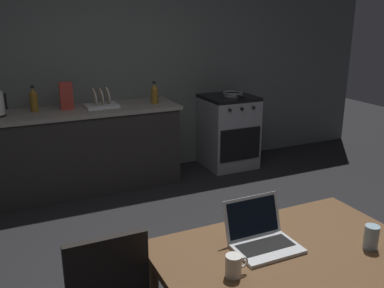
# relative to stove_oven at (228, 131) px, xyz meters

# --- Properties ---
(ground_plane) EXTENTS (12.00, 12.00, 0.00)m
(ground_plane) POSITION_rel_stove_oven_xyz_m (-1.30, -2.20, -0.44)
(ground_plane) COLOR black
(back_wall) EXTENTS (6.40, 0.10, 2.67)m
(back_wall) POSITION_rel_stove_oven_xyz_m (-1.00, 0.35, 0.89)
(back_wall) COLOR #5B605C
(back_wall) RESTS_ON ground_plane
(kitchen_counter) EXTENTS (2.16, 0.64, 0.89)m
(kitchen_counter) POSITION_rel_stove_oven_xyz_m (-1.83, 0.00, 0.00)
(kitchen_counter) COLOR #282623
(kitchen_counter) RESTS_ON ground_plane
(stove_oven) EXTENTS (0.60, 0.62, 0.89)m
(stove_oven) POSITION_rel_stove_oven_xyz_m (0.00, 0.00, 0.00)
(stove_oven) COLOR gray
(stove_oven) RESTS_ON ground_plane
(dining_table) EXTENTS (1.29, 0.81, 0.73)m
(dining_table) POSITION_rel_stove_oven_xyz_m (-1.35, -2.97, 0.21)
(dining_table) COLOR brown
(dining_table) RESTS_ON ground_plane
(laptop) EXTENTS (0.32, 0.29, 0.22)m
(laptop) POSITION_rel_stove_oven_xyz_m (-1.45, -2.87, 0.33)
(laptop) COLOR silver
(laptop) RESTS_ON dining_table
(bottle) EXTENTS (0.08, 0.08, 0.24)m
(bottle) POSITION_rel_stove_oven_xyz_m (-0.97, -0.05, 0.56)
(bottle) COLOR #8C601E
(bottle) RESTS_ON kitchen_counter
(frying_pan) EXTENTS (0.25, 0.42, 0.05)m
(frying_pan) POSITION_rel_stove_oven_xyz_m (0.05, -0.03, 0.47)
(frying_pan) COLOR gray
(frying_pan) RESTS_ON stove_oven
(coffee_mug) EXTENTS (0.11, 0.07, 0.10)m
(coffee_mug) POSITION_rel_stove_oven_xyz_m (-1.70, -3.03, 0.33)
(coffee_mug) COLOR silver
(coffee_mug) RESTS_ON dining_table
(drinking_glass) EXTENTS (0.07, 0.07, 0.12)m
(drinking_glass) POSITION_rel_stove_oven_xyz_m (-0.97, -3.11, 0.34)
(drinking_glass) COLOR #99B7C6
(drinking_glass) RESTS_ON dining_table
(cereal_box) EXTENTS (0.13, 0.05, 0.29)m
(cereal_box) POSITION_rel_stove_oven_xyz_m (-1.91, 0.02, 0.59)
(cereal_box) COLOR #B2382D
(cereal_box) RESTS_ON kitchen_counter
(dish_rack) EXTENTS (0.34, 0.26, 0.21)m
(dish_rack) POSITION_rel_stove_oven_xyz_m (-1.56, 0.00, 0.49)
(dish_rack) COLOR silver
(dish_rack) RESTS_ON kitchen_counter
(bottle_b) EXTENTS (0.08, 0.08, 0.26)m
(bottle_b) POSITION_rel_stove_oven_xyz_m (-2.22, 0.08, 0.57)
(bottle_b) COLOR #8C601E
(bottle_b) RESTS_ON kitchen_counter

